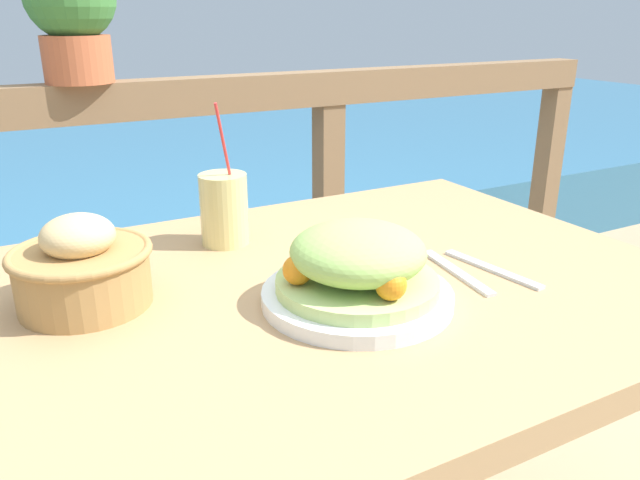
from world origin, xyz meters
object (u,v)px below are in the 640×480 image
salad_plate (354,271)px  potted_plant (71,10)px  bread_basket (82,268)px  drink_glass (224,209)px

salad_plate → potted_plant: potted_plant is taller
salad_plate → bread_basket: size_ratio=1.40×
drink_glass → bread_basket: bearing=-151.4°
drink_glass → potted_plant: 0.67m
bread_basket → potted_plant: bearing=79.8°
salad_plate → potted_plant: size_ratio=0.91×
salad_plate → drink_glass: 0.32m
drink_glass → potted_plant: size_ratio=0.84×
salad_plate → drink_glass: size_ratio=1.07×
potted_plant → salad_plate: bearing=-77.9°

